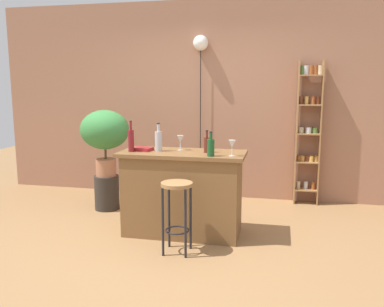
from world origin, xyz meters
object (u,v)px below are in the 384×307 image
bar_stool (177,202)px  wine_glass_left (232,145)px  wine_glass_center (180,140)px  cookbook (142,149)px  bottle_soda_blue (211,147)px  pendant_globe_light (201,45)px  spice_shelf (308,128)px  potted_plant (105,133)px  bottle_olive_oil (159,141)px  bottle_wine_red (131,140)px  bottle_vinegar (207,144)px  plant_stool (107,192)px

bar_stool → wine_glass_left: wine_glass_left is taller
wine_glass_center → cookbook: wine_glass_center is taller
bottle_soda_blue → wine_glass_center: size_ratio=1.53×
cookbook → pendant_globe_light: size_ratio=0.09×
spice_shelf → potted_plant: bearing=-162.0°
potted_plant → bottle_olive_oil: size_ratio=2.80×
bottle_wine_red → pendant_globe_light: size_ratio=0.14×
bottle_vinegar → bottle_wine_red: bottle_wine_red is taller
plant_stool → bottle_olive_oil: bottle_olive_oil is taller
spice_shelf → potted_plant: (-2.58, -0.84, -0.04)m
bottle_vinegar → wine_glass_left: (0.29, -0.16, 0.03)m
plant_stool → bottle_wine_red: bearing=-49.5°
bottle_soda_blue → pendant_globe_light: pendant_globe_light is taller
potted_plant → bottle_soda_blue: bearing=-29.2°
bar_stool → bottle_olive_oil: bearing=123.0°
cookbook → pendant_globe_light: (0.34, 1.55, 1.24)m
bar_stool → bottle_olive_oil: size_ratio=2.29×
bottle_vinegar → cookbook: bearing=-178.3°
spice_shelf → bottle_vinegar: 1.86m
bottle_wine_red → pendant_globe_light: bearing=75.3°
wine_glass_left → pendant_globe_light: (-0.66, 1.69, 1.14)m
potted_plant → bottle_soda_blue: potted_plant is taller
bottle_soda_blue → bottle_olive_oil: bearing=162.1°
spice_shelf → wine_glass_center: bearing=-136.1°
wine_glass_left → bar_stool: bearing=-142.3°
bar_stool → cookbook: 0.84m
wine_glass_center → bottle_soda_blue: bearing=-38.4°
wine_glass_center → cookbook: bearing=-163.6°
bottle_olive_oil → cookbook: (-0.19, -0.00, -0.10)m
plant_stool → bottle_vinegar: bottle_vinegar is taller
bar_stool → bottle_vinegar: bottle_vinegar is taller
bottle_wine_red → wine_glass_left: 1.09m
wine_glass_left → wine_glass_center: bearing=156.5°
bottle_soda_blue → pendant_globe_light: (-0.45, 1.74, 1.16)m
bar_stool → plant_stool: bearing=136.9°
wine_glass_center → pendant_globe_light: pendant_globe_light is taller
wine_glass_left → pendant_globe_light: pendant_globe_light is taller
cookbook → wine_glass_center: bearing=26.9°
bar_stool → potted_plant: 1.80m
bar_stool → wine_glass_left: size_ratio=4.28×
bar_stool → bottle_soda_blue: (0.27, 0.32, 0.49)m
bottle_wine_red → wine_glass_center: bearing=23.4°
bar_stool → potted_plant: size_ratio=0.82×
wine_glass_center → plant_stool: bearing=154.4°
plant_stool → potted_plant: (0.00, 0.00, 0.79)m
bar_stool → spice_shelf: (1.32, 2.01, 0.54)m
bar_stool → bottle_soda_blue: 0.65m
bottle_soda_blue → bottle_wine_red: size_ratio=0.75×
bar_stool → potted_plant: potted_plant is taller
bottle_vinegar → pendant_globe_light: bearing=103.7°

